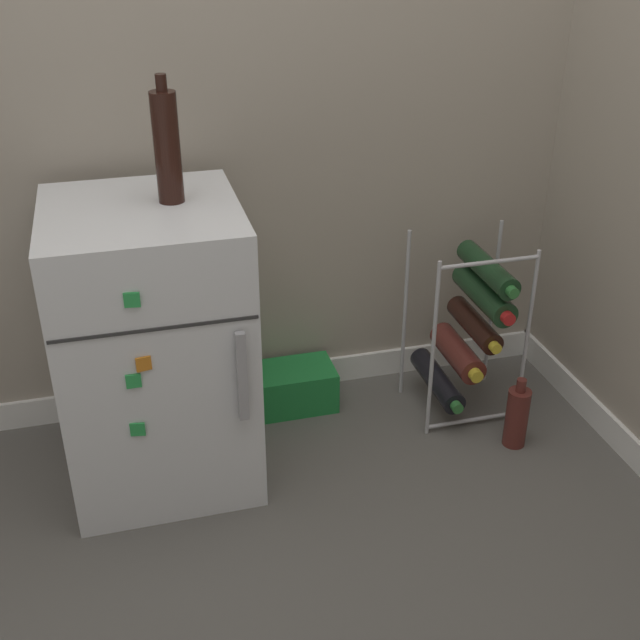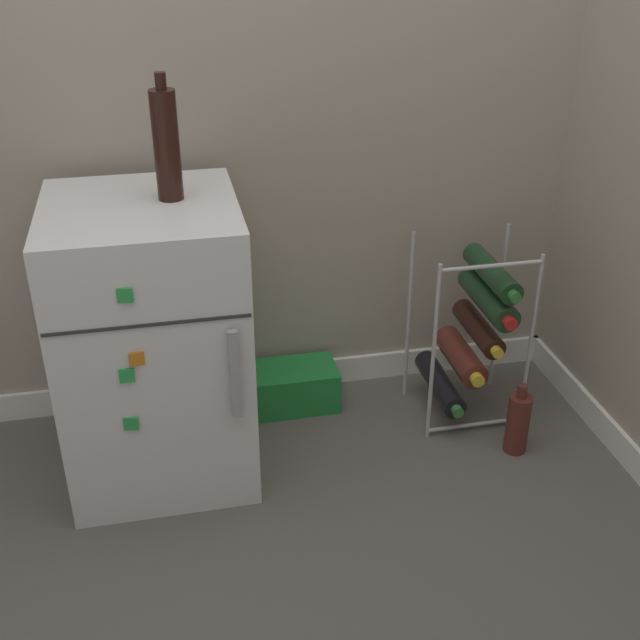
% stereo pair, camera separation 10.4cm
% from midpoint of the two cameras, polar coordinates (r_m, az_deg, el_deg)
% --- Properties ---
extents(ground_plane, '(14.00, 14.00, 0.00)m').
position_cam_midpoint_polar(ground_plane, '(2.18, -0.32, -14.06)').
color(ground_plane, '#56544F').
extents(mini_fridge, '(0.49, 0.53, 0.78)m').
position_cam_midpoint_polar(mini_fridge, '(2.20, -10.43, -1.60)').
color(mini_fridge, silver).
rests_on(mini_fridge, ground_plane).
extents(wine_rack, '(0.31, 0.32, 0.58)m').
position_cam_midpoint_polar(wine_rack, '(2.48, 11.93, -0.65)').
color(wine_rack, '#B2B2B7').
rests_on(wine_rack, ground_plane).
extents(soda_box, '(0.29, 0.17, 0.14)m').
position_cam_midpoint_polar(soda_box, '(2.57, -0.84, -4.78)').
color(soda_box, '#1E7F38').
rests_on(soda_box, ground_plane).
extents(fridge_top_bottle, '(0.06, 0.06, 0.31)m').
position_cam_midpoint_polar(fridge_top_bottle, '(2.02, -9.39, 12.22)').
color(fridge_top_bottle, black).
rests_on(fridge_top_bottle, mini_fridge).
extents(loose_bottle_floor, '(0.07, 0.07, 0.23)m').
position_cam_midpoint_polar(loose_bottle_floor, '(2.44, 15.09, -7.07)').
color(loose_bottle_floor, '#56231E').
rests_on(loose_bottle_floor, ground_plane).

